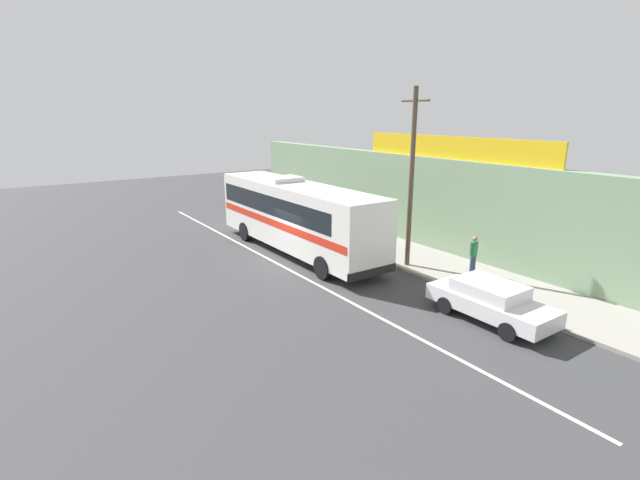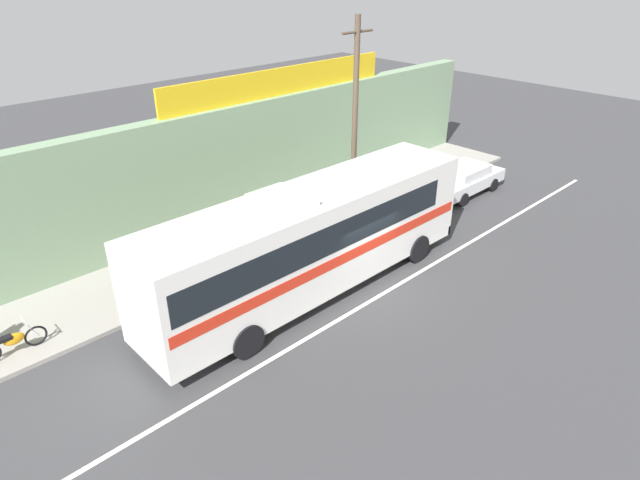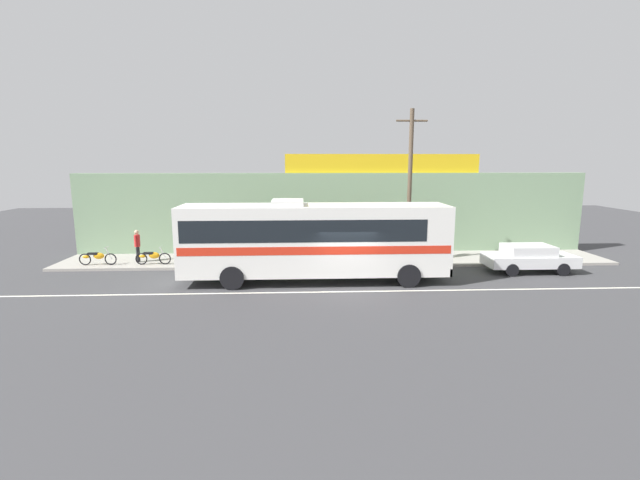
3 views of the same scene
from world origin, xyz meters
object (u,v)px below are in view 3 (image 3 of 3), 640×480
Objects in this scene: parked_car at (529,258)px; motorcycle_orange at (97,257)px; intercity_bus at (313,237)px; pedestrian_near_shop at (254,244)px; motorcycle_blue at (152,257)px; utility_pole at (410,185)px; pedestrian_by_curb at (447,239)px; pedestrian_far_left at (137,243)px.

parked_car reaches higher than motorcycle_orange.
intercity_bus is 5.18m from pedestrian_near_shop.
pedestrian_near_shop reaches higher than motorcycle_blue.
motorcycle_blue is at bearing 159.00° from intercity_bus.
pedestrian_by_curb is (2.59, 1.40, -3.11)m from utility_pole.
utility_pole is at bearing -151.57° from pedestrian_by_curb.
pedestrian_by_curb is (18.86, 1.16, 0.58)m from motorcycle_orange.
intercity_bus is at bearing -150.56° from pedestrian_by_curb.
intercity_bus is at bearing -150.06° from utility_pole.
intercity_bus is 9.01m from motorcycle_blue.
motorcycle_blue is 16.07m from pedestrian_by_curb.
utility_pole is (-5.74, 1.73, 3.52)m from parked_car.
pedestrian_near_shop is (8.04, 0.83, 0.49)m from motorcycle_orange.
pedestrian_near_shop is at bearing 168.68° from parked_car.
utility_pole reaches higher than motorcycle_orange.
intercity_bus is 6.59× the size of motorcycle_blue.
utility_pole is at bearing -7.41° from pedestrian_near_shop.
pedestrian_by_curb is 0.99× the size of pedestrian_far_left.
intercity_bus is 6.96× the size of pedestrian_far_left.
pedestrian_far_left is (-16.98, -0.51, 0.01)m from pedestrian_by_curb.
pedestrian_near_shop is at bearing 172.59° from utility_pole.
motorcycle_orange and motorcycle_blue have the same top height.
motorcycle_blue is at bearing -170.81° from pedestrian_near_shop.
parked_car is 2.76× the size of pedestrian_near_shop.
pedestrian_near_shop is (5.20, 0.84, 0.49)m from motorcycle_blue.
pedestrian_far_left reaches higher than pedestrian_by_curb.
parked_car is at bearing -44.77° from pedestrian_by_curb.
motorcycle_orange is 1.05× the size of motorcycle_blue.
utility_pole reaches higher than parked_car.
intercity_bus is 7.64× the size of pedestrian_near_shop.
motorcycle_blue is (2.84, -0.01, 0.00)m from motorcycle_orange.
motorcycle_orange is at bearing -160.95° from pedestrian_far_left.
pedestrian_far_left is at bearing -178.27° from pedestrian_by_curb.
pedestrian_far_left reaches higher than parked_car.
utility_pole is (5.13, 2.96, 2.19)m from intercity_bus.
pedestrian_by_curb is at bearing 1.73° from pedestrian_far_left.
motorcycle_orange is at bearing 179.16° from utility_pole.
motorcycle_orange is 1.12× the size of pedestrian_by_curb.
pedestrian_by_curb is 16.99m from pedestrian_far_left.
motorcycle_orange is 2.07m from pedestrian_far_left.
intercity_bus is at bearing -22.53° from pedestrian_far_left.
pedestrian_by_curb reaches higher than motorcycle_orange.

